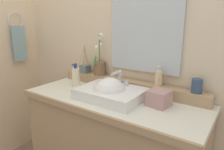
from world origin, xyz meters
name	(u,v)px	position (x,y,z in m)	size (l,w,h in m)	color
wall_back	(139,32)	(0.00, 0.38, 1.31)	(3.30, 0.20, 2.61)	beige
vanity_cabinet	(113,148)	(0.00, 0.00, 0.43)	(1.35, 0.56, 0.86)	tan
back_ledge	(128,85)	(0.00, 0.21, 0.89)	(1.27, 0.09, 0.08)	tan
sink_basin	(110,93)	(-0.01, -0.02, 0.89)	(0.46, 0.35, 0.27)	white
soap_bar	(104,81)	(-0.13, 0.08, 0.94)	(0.07, 0.04, 0.02)	silver
potted_plant	(100,65)	(-0.30, 0.23, 1.02)	(0.10, 0.12, 0.36)	brown
soap_dispenser	(159,78)	(0.26, 0.22, 0.99)	(0.05, 0.06, 0.15)	beige
tumbler_cup	(197,86)	(0.52, 0.22, 0.98)	(0.07, 0.07, 0.10)	#334561
reed_diffuser	(85,69)	(-0.45, 0.21, 0.97)	(0.08, 0.10, 0.26)	slate
lotion_bottle	(76,77)	(-0.41, 0.04, 0.94)	(0.07, 0.07, 0.20)	beige
tissue_box	(159,98)	(0.33, 0.05, 0.90)	(0.13, 0.13, 0.11)	tan
mirror	(144,30)	(0.10, 0.27, 1.33)	(0.58, 0.02, 0.63)	silver
towel_ring	(16,20)	(-1.23, 0.05, 1.40)	(0.16, 0.16, 0.01)	silver
hand_towel	(19,44)	(-1.21, 0.05, 1.17)	(0.02, 0.14, 0.35)	#80A3A9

